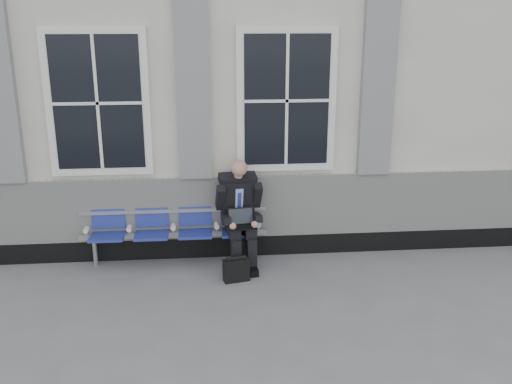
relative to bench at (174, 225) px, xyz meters
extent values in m
plane|color=slate|center=(1.23, -1.32, -0.55)|extent=(70.00, 70.00, 0.00)
cube|color=silver|center=(1.23, 2.18, 1.55)|extent=(14.00, 4.00, 4.20)
cube|color=black|center=(1.23, 0.15, -0.40)|extent=(14.00, 0.10, 0.30)
cube|color=silver|center=(1.23, 0.14, 0.20)|extent=(14.00, 0.08, 0.90)
cube|color=gray|center=(0.33, 0.12, 1.85)|extent=(0.45, 0.14, 2.40)
cube|color=gray|center=(2.83, 0.12, 1.85)|extent=(0.45, 0.14, 2.40)
cube|color=white|center=(-0.92, 0.14, 1.70)|extent=(1.35, 0.10, 1.95)
cube|color=black|center=(-0.92, 0.09, 1.70)|extent=(1.15, 0.02, 1.75)
cube|color=white|center=(1.58, 0.14, 1.70)|extent=(1.35, 0.10, 1.95)
cube|color=black|center=(1.58, 0.09, 1.70)|extent=(1.15, 0.02, 1.75)
cube|color=#9EA0A3|center=(0.00, -0.02, -0.13)|extent=(2.60, 0.07, 0.07)
cube|color=#9EA0A3|center=(0.00, 0.10, 0.18)|extent=(2.60, 0.05, 0.05)
cylinder|color=#9EA0A3|center=(-1.10, -0.02, -0.36)|extent=(0.06, 0.06, 0.39)
cylinder|color=#9EA0A3|center=(1.10, -0.02, -0.36)|extent=(0.06, 0.06, 0.39)
cube|color=navy|center=(-0.90, -0.10, -0.10)|extent=(0.46, 0.42, 0.07)
cube|color=navy|center=(-0.90, 0.11, 0.16)|extent=(0.46, 0.10, 0.40)
cube|color=navy|center=(-0.30, -0.10, -0.10)|extent=(0.46, 0.42, 0.07)
cube|color=navy|center=(-0.30, 0.11, 0.16)|extent=(0.46, 0.10, 0.40)
cube|color=navy|center=(0.30, -0.10, -0.10)|extent=(0.46, 0.42, 0.07)
cube|color=navy|center=(0.30, 0.11, 0.16)|extent=(0.46, 0.10, 0.40)
cube|color=navy|center=(0.90, -0.10, -0.10)|extent=(0.46, 0.42, 0.07)
cube|color=navy|center=(0.90, 0.11, 0.16)|extent=(0.46, 0.10, 0.40)
cylinder|color=white|center=(-1.18, -0.07, 0.00)|extent=(0.07, 0.12, 0.07)
cylinder|color=white|center=(-0.60, -0.07, 0.00)|extent=(0.07, 0.12, 0.07)
cylinder|color=white|center=(0.00, -0.07, 0.00)|extent=(0.07, 0.12, 0.07)
cylinder|color=white|center=(0.60, -0.07, 0.00)|extent=(0.07, 0.12, 0.07)
cylinder|color=white|center=(1.18, -0.07, 0.00)|extent=(0.07, 0.12, 0.07)
cube|color=black|center=(0.85, -0.52, -0.50)|extent=(0.15, 0.29, 0.10)
cube|color=black|center=(1.06, -0.49, -0.50)|extent=(0.15, 0.29, 0.10)
cube|color=black|center=(0.85, -0.46, -0.31)|extent=(0.14, 0.15, 0.47)
cube|color=black|center=(1.06, -0.43, -0.31)|extent=(0.14, 0.15, 0.47)
cube|color=black|center=(0.82, -0.23, -0.01)|extent=(0.21, 0.49, 0.15)
cube|color=black|center=(1.03, -0.20, -0.01)|extent=(0.21, 0.49, 0.15)
cube|color=black|center=(0.90, 0.00, 0.34)|extent=(0.49, 0.41, 0.67)
cube|color=#A4C6D7|center=(0.91, -0.13, 0.36)|extent=(0.12, 0.11, 0.38)
cube|color=#2730BA|center=(0.91, -0.14, 0.34)|extent=(0.06, 0.09, 0.31)
cube|color=black|center=(0.90, -0.03, 0.66)|extent=(0.54, 0.31, 0.15)
cylinder|color=tan|center=(0.91, -0.09, 0.74)|extent=(0.12, 0.12, 0.11)
sphere|color=tan|center=(0.92, -0.15, 0.84)|extent=(0.22, 0.22, 0.22)
cube|color=black|center=(0.66, -0.14, 0.43)|extent=(0.14, 0.31, 0.39)
cube|color=black|center=(1.16, -0.08, 0.43)|extent=(0.14, 0.31, 0.39)
cube|color=black|center=(0.72, -0.32, 0.17)|extent=(0.14, 0.34, 0.15)
cube|color=black|center=(1.14, -0.27, 0.17)|extent=(0.14, 0.34, 0.15)
sphere|color=tan|center=(0.80, -0.46, 0.13)|extent=(0.10, 0.10, 0.10)
sphere|color=tan|center=(1.10, -0.43, 0.13)|extent=(0.10, 0.10, 0.10)
cube|color=black|center=(0.94, -0.36, 0.08)|extent=(0.38, 0.28, 0.02)
cube|color=black|center=(0.93, -0.24, 0.19)|extent=(0.36, 0.14, 0.22)
cube|color=black|center=(0.93, -0.25, 0.19)|extent=(0.32, 0.11, 0.19)
cube|color=black|center=(0.83, -0.70, -0.40)|extent=(0.36, 0.21, 0.30)
cylinder|color=black|center=(0.83, -0.70, -0.23)|extent=(0.27, 0.11, 0.05)
camera|label=1|loc=(0.46, -7.53, 2.80)|focal=40.00mm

